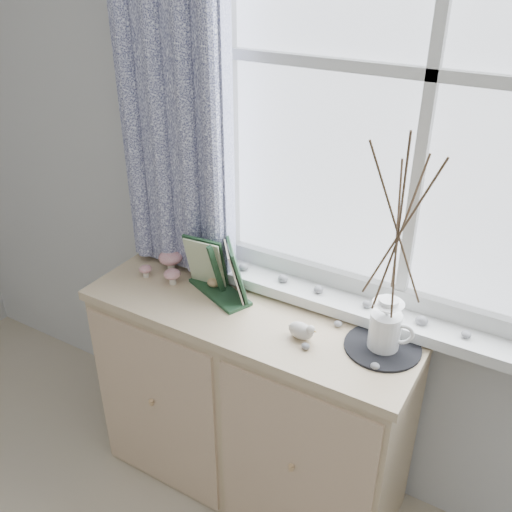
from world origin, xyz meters
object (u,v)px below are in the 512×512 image
at_px(toadstool_cluster, 168,263).
at_px(twig_pitcher, 399,227).
at_px(botanical_book, 214,271).
at_px(sideboard, 251,401).

distance_m(toadstool_cluster, twig_pitcher, 0.93).
height_order(botanical_book, twig_pitcher, twig_pitcher).
bearing_deg(twig_pitcher, toadstool_cluster, 156.27).
height_order(toadstool_cluster, twig_pitcher, twig_pitcher).
height_order(sideboard, botanical_book, botanical_book).
bearing_deg(toadstool_cluster, sideboard, -6.63).
xyz_separation_m(sideboard, toadstool_cluster, (-0.39, 0.05, 0.47)).
relative_size(sideboard, botanical_book, 3.87).
xyz_separation_m(botanical_book, toadstool_cluster, (-0.24, 0.04, -0.06)).
bearing_deg(sideboard, twig_pitcher, 3.97).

